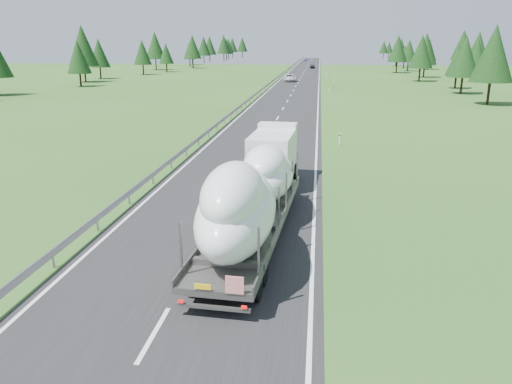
# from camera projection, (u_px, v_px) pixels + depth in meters

# --- Properties ---
(ground) EXTENTS (400.00, 400.00, 0.00)m
(ground) POSITION_uv_depth(u_px,v_px,m) (154.00, 335.00, 14.79)
(ground) COLOR #29511B
(ground) RESTS_ON ground
(road_surface) EXTENTS (10.00, 400.00, 0.02)m
(road_surface) POSITION_uv_depth(u_px,v_px,m) (298.00, 83.00, 109.89)
(road_surface) COLOR black
(road_surface) RESTS_ON ground
(guardrail) EXTENTS (0.10, 400.00, 0.76)m
(guardrail) POSITION_uv_depth(u_px,v_px,m) (274.00, 80.00, 110.29)
(guardrail) COLOR slate
(guardrail) RESTS_ON ground
(marker_posts) EXTENTS (0.13, 350.08, 1.00)m
(marker_posts) POSITION_uv_depth(u_px,v_px,m) (325.00, 69.00, 161.29)
(marker_posts) COLOR silver
(marker_posts) RESTS_ON ground
(highway_sign) EXTENTS (0.08, 0.90, 2.60)m
(highway_sign) POSITION_uv_depth(u_px,v_px,m) (333.00, 81.00, 89.51)
(highway_sign) COLOR slate
(highway_sign) RESTS_ON ground
(tree_line_right) EXTENTS (27.25, 340.86, 12.53)m
(tree_line_right) POSITION_uv_depth(u_px,v_px,m) (471.00, 50.00, 117.17)
(tree_line_right) COLOR black
(tree_line_right) RESTS_ON ground
(tree_line_left) EXTENTS (15.39, 341.81, 12.65)m
(tree_line_left) POSITION_uv_depth(u_px,v_px,m) (153.00, 47.00, 150.41)
(tree_line_left) COLOR black
(tree_line_left) RESTS_ON ground
(boat_truck) EXTENTS (3.43, 18.68, 4.37)m
(boat_truck) POSITION_uv_depth(u_px,v_px,m) (257.00, 184.00, 22.45)
(boat_truck) COLOR silver
(boat_truck) RESTS_ON ground
(distant_van) EXTENTS (3.03, 6.15, 1.68)m
(distant_van) POSITION_uv_depth(u_px,v_px,m) (290.00, 78.00, 112.93)
(distant_van) COLOR silver
(distant_van) RESTS_ON ground
(distant_car_dark) EXTENTS (1.73, 4.17, 1.41)m
(distant_car_dark) POSITION_uv_depth(u_px,v_px,m) (312.00, 66.00, 173.40)
(distant_car_dark) COLOR black
(distant_car_dark) RESTS_ON ground
(distant_car_blue) EXTENTS (1.51, 4.14, 1.36)m
(distant_car_blue) POSITION_uv_depth(u_px,v_px,m) (305.00, 60.00, 248.02)
(distant_car_blue) COLOR #1A274A
(distant_car_blue) RESTS_ON ground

